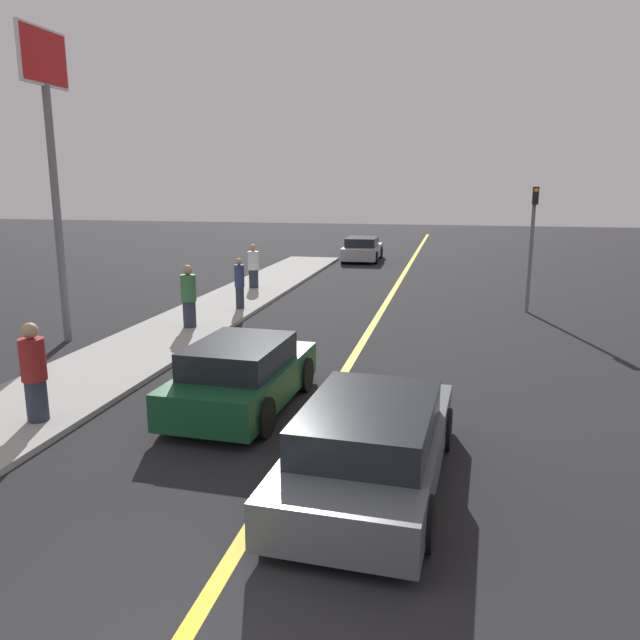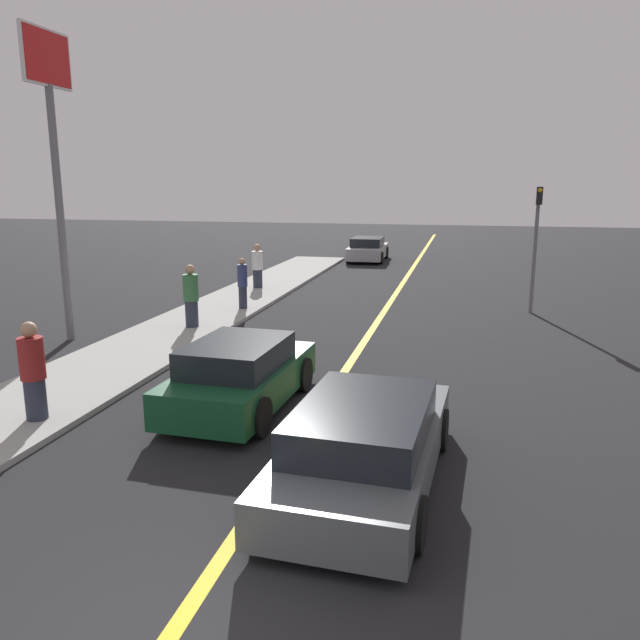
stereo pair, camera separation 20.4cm
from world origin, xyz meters
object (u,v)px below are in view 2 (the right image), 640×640
(pedestrian_mid_group, at_px, (191,296))
(pedestrian_by_sign, at_px, (257,266))
(roadside_sign, at_px, (51,117))
(pedestrian_far_standing, at_px, (243,283))
(car_far_distant, at_px, (368,249))
(pedestrian_near_curb, at_px, (33,372))
(car_near_right_lane, at_px, (365,444))
(car_ahead_center, at_px, (240,375))
(traffic_light, at_px, (536,237))

(pedestrian_mid_group, bearing_deg, pedestrian_by_sign, 92.99)
(roadside_sign, bearing_deg, pedestrian_far_standing, 55.07)
(car_far_distant, relative_size, pedestrian_near_curb, 2.41)
(car_near_right_lane, xyz_separation_m, car_ahead_center, (-2.75, 2.50, 0.03))
(pedestrian_far_standing, relative_size, traffic_light, 0.41)
(traffic_light, bearing_deg, car_far_distant, 120.27)
(car_far_distant, bearing_deg, pedestrian_by_sign, -106.05)
(car_ahead_center, height_order, car_far_distant, car_ahead_center)
(car_far_distant, distance_m, pedestrian_by_sign, 10.76)
(pedestrian_far_standing, relative_size, pedestrian_by_sign, 0.96)
(car_ahead_center, height_order, pedestrian_mid_group, pedestrian_mid_group)
(car_ahead_center, distance_m, pedestrian_mid_group, 6.73)
(roadside_sign, bearing_deg, car_near_right_lane, -35.28)
(pedestrian_far_standing, xyz_separation_m, roadside_sign, (-3.24, -4.64, 4.84))
(car_ahead_center, relative_size, pedestrian_far_standing, 2.44)
(car_near_right_lane, relative_size, pedestrian_mid_group, 2.68)
(car_near_right_lane, height_order, pedestrian_mid_group, pedestrian_mid_group)
(pedestrian_mid_group, bearing_deg, car_far_distant, 82.14)
(car_near_right_lane, distance_m, pedestrian_far_standing, 12.51)
(car_near_right_lane, bearing_deg, pedestrian_by_sign, 116.97)
(pedestrian_far_standing, height_order, traffic_light, traffic_light)
(pedestrian_mid_group, distance_m, roadside_sign, 5.79)
(car_far_distant, bearing_deg, pedestrian_near_curb, -95.87)
(pedestrian_near_curb, distance_m, pedestrian_by_sign, 14.22)
(car_ahead_center, xyz_separation_m, pedestrian_near_curb, (-3.19, -1.59, 0.33))
(traffic_light, bearing_deg, pedestrian_near_curb, -127.78)
(car_ahead_center, distance_m, traffic_light, 12.26)
(car_ahead_center, relative_size, car_far_distant, 0.96)
(pedestrian_mid_group, xyz_separation_m, pedestrian_by_sign, (-0.36, 6.93, -0.04))
(car_near_right_lane, xyz_separation_m, traffic_light, (3.39, 12.95, 1.86))
(car_far_distant, height_order, pedestrian_near_curb, pedestrian_near_curb)
(car_far_distant, height_order, pedestrian_by_sign, pedestrian_by_sign)
(car_near_right_lane, xyz_separation_m, pedestrian_near_curb, (-5.94, 0.91, 0.35))
(traffic_light, bearing_deg, car_near_right_lane, -104.67)
(pedestrian_mid_group, distance_m, traffic_light, 10.93)
(pedestrian_near_curb, bearing_deg, car_ahead_center, 26.52)
(traffic_light, bearing_deg, pedestrian_far_standing, -168.43)
(pedestrian_near_curb, distance_m, pedestrian_mid_group, 7.29)
(car_far_distant, bearing_deg, roadside_sign, -106.27)
(car_ahead_center, relative_size, traffic_light, 1.00)
(pedestrian_by_sign, bearing_deg, traffic_light, -12.10)
(car_near_right_lane, height_order, pedestrian_far_standing, pedestrian_far_standing)
(car_ahead_center, height_order, roadside_sign, roadside_sign)
(car_near_right_lane, bearing_deg, pedestrian_mid_group, 130.81)
(pedestrian_far_standing, bearing_deg, pedestrian_by_sign, 102.01)
(pedestrian_far_standing, distance_m, pedestrian_by_sign, 4.14)
(car_near_right_lane, bearing_deg, roadside_sign, 147.81)
(pedestrian_near_curb, height_order, traffic_light, traffic_light)
(car_ahead_center, relative_size, pedestrian_mid_group, 2.25)
(pedestrian_near_curb, bearing_deg, pedestrian_by_sign, 93.02)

